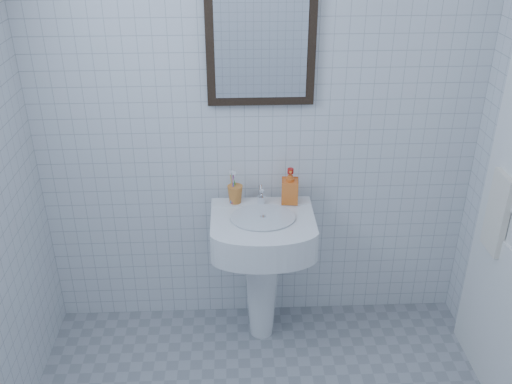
{
  "coord_description": "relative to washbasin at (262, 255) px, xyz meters",
  "views": [
    {
      "loc": [
        -0.13,
        -1.41,
        2.12
      ],
      "look_at": [
        -0.03,
        0.86,
        0.94
      ],
      "focal_mm": 40.0,
      "sensor_mm": 36.0,
      "label": 1
    }
  ],
  "objects": [
    {
      "name": "wall_mirror",
      "position": [
        0.0,
        0.2,
        1.04
      ],
      "size": [
        0.5,
        0.04,
        0.62
      ],
      "color": "black",
      "rests_on": "wall_back"
    },
    {
      "name": "faucet",
      "position": [
        0.0,
        0.09,
        0.29
      ],
      "size": [
        0.04,
        0.09,
        0.1
      ],
      "color": "white",
      "rests_on": "washbasin"
    },
    {
      "name": "washbasin",
      "position": [
        0.0,
        0.0,
        0.0
      ],
      "size": [
        0.5,
        0.36,
        0.77
      ],
      "color": "white",
      "rests_on": "ground"
    },
    {
      "name": "towel_ring",
      "position": [
        1.05,
        -0.25,
        0.54
      ],
      "size": [
        0.01,
        0.18,
        0.18
      ],
      "primitive_type": "torus",
      "rotation": [
        0.0,
        1.57,
        0.0
      ],
      "color": "white",
      "rests_on": "wall_right"
    },
    {
      "name": "wall_back",
      "position": [
        -0.01,
        0.22,
        0.74
      ],
      "size": [
        2.2,
        0.02,
        2.5
      ],
      "primitive_type": "cube",
      "color": "silver",
      "rests_on": "ground"
    },
    {
      "name": "soap_dispenser",
      "position": [
        0.14,
        0.1,
        0.34
      ],
      "size": [
        0.09,
        0.09,
        0.18
      ],
      "primitive_type": "imported",
      "rotation": [
        0.0,
        0.0,
        -0.1
      ],
      "color": "#DA5715",
      "rests_on": "washbasin"
    },
    {
      "name": "hand_towel",
      "position": [
        1.03,
        -0.25,
        0.36
      ],
      "size": [
        0.03,
        0.16,
        0.38
      ],
      "primitive_type": "cube",
      "color": "white",
      "rests_on": "towel_ring"
    },
    {
      "name": "toothbrush_cup",
      "position": [
        -0.13,
        0.11,
        0.29
      ],
      "size": [
        0.1,
        0.1,
        0.09
      ],
      "primitive_type": null,
      "rotation": [
        0.0,
        0.0,
        0.4
      ],
      "color": "orange",
      "rests_on": "washbasin"
    }
  ]
}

